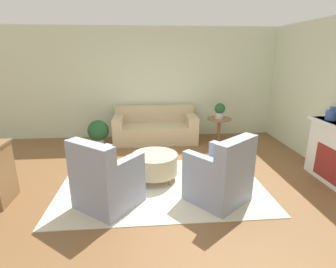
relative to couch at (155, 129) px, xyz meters
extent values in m
plane|color=brown|center=(0.01, -2.43, -0.32)|extent=(16.00, 16.00, 0.00)
cube|color=beige|center=(0.01, 0.50, 1.08)|extent=(9.76, 0.12, 2.80)
cube|color=beige|center=(0.01, -2.43, -0.31)|extent=(3.39, 2.13, 0.01)
cube|color=#C6B289|center=(0.00, -0.05, -0.10)|extent=(2.06, 0.89, 0.44)
cube|color=#C6B289|center=(0.00, 0.29, 0.33)|extent=(2.06, 0.20, 0.43)
cube|color=#C6B289|center=(-0.91, -0.07, 0.24)|extent=(0.24, 0.85, 0.23)
cube|color=#C6B289|center=(0.91, -0.07, 0.24)|extent=(0.24, 0.85, 0.23)
cube|color=olive|center=(0.00, -0.47, -0.29)|extent=(1.85, 0.05, 0.06)
cube|color=#8E99B2|center=(-0.80, -2.93, -0.08)|extent=(1.07, 1.07, 0.46)
cube|color=#8E99B2|center=(-0.97, -3.15, 0.44)|extent=(0.72, 0.63, 0.57)
cube|color=#8E99B2|center=(-0.54, -3.10, 0.31)|extent=(0.56, 0.65, 0.32)
cube|color=#8E99B2|center=(-1.03, -2.72, 0.31)|extent=(0.56, 0.65, 0.32)
cube|color=olive|center=(-0.58, -2.65, -0.28)|extent=(0.57, 0.47, 0.06)
cube|color=#8E99B2|center=(0.82, -2.93, -0.08)|extent=(1.07, 1.07, 0.46)
cube|color=#8E99B2|center=(0.99, -3.15, 0.44)|extent=(0.72, 0.63, 0.57)
cube|color=#8E99B2|center=(1.05, -2.72, 0.31)|extent=(0.56, 0.65, 0.32)
cube|color=#8E99B2|center=(0.56, -3.10, 0.31)|extent=(0.56, 0.65, 0.32)
cube|color=olive|center=(0.60, -2.65, -0.28)|extent=(0.57, 0.47, 0.06)
cylinder|color=#C6B289|center=(-0.10, -2.18, -0.01)|extent=(0.80, 0.80, 0.35)
cylinder|color=olive|center=(-0.34, -2.42, -0.25)|extent=(0.05, 0.05, 0.12)
cylinder|color=olive|center=(0.14, -2.42, -0.25)|extent=(0.05, 0.05, 0.12)
cylinder|color=olive|center=(-0.34, -1.94, -0.25)|extent=(0.05, 0.05, 0.12)
cylinder|color=olive|center=(0.14, -1.94, -0.25)|extent=(0.05, 0.05, 0.12)
cylinder|color=olive|center=(1.57, -0.26, 0.29)|extent=(0.59, 0.59, 0.03)
cylinder|color=olive|center=(1.57, -0.26, -0.02)|extent=(0.08, 0.08, 0.59)
cylinder|color=olive|center=(1.57, -0.26, -0.30)|extent=(0.33, 0.33, 0.03)
cube|color=maroon|center=(2.81, -2.60, 0.05)|extent=(0.02, 0.67, 0.58)
cylinder|color=#38569E|center=(2.96, -2.26, 0.81)|extent=(0.20, 0.20, 0.17)
cylinder|color=#38569E|center=(2.96, -2.26, 0.93)|extent=(0.09, 0.09, 0.07)
cylinder|color=beige|center=(1.57, -0.26, 0.37)|extent=(0.21, 0.21, 0.14)
sphere|color=#23562D|center=(1.57, -0.26, 0.55)|extent=(0.26, 0.26, 0.26)
cylinder|color=beige|center=(-1.37, -0.34, -0.22)|extent=(0.26, 0.26, 0.19)
sphere|color=#23562D|center=(-1.37, -0.34, 0.08)|extent=(0.50, 0.50, 0.50)
camera|label=1|loc=(-0.23, -6.40, 1.83)|focal=28.00mm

